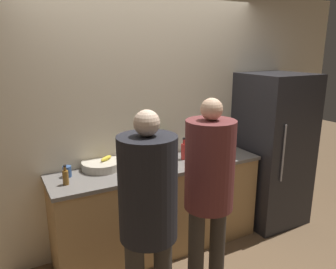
% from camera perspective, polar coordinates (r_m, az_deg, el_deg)
% --- Properties ---
extents(ground_plane, '(14.00, 14.00, 0.00)m').
position_cam_1_polar(ground_plane, '(3.39, 1.15, -21.63)').
color(ground_plane, brown).
extents(wall_back, '(5.20, 0.06, 2.60)m').
position_cam_1_polar(wall_back, '(3.36, -3.91, 2.47)').
color(wall_back, beige).
rests_on(wall_back, ground_plane).
extents(counter, '(2.11, 0.60, 0.91)m').
position_cam_1_polar(counter, '(3.40, -1.63, -12.45)').
color(counter, tan).
rests_on(counter, ground_plane).
extents(refrigerator, '(0.72, 0.72, 1.75)m').
position_cam_1_polar(refrigerator, '(4.00, 17.67, -2.50)').
color(refrigerator, '#232328').
rests_on(refrigerator, ground_plane).
extents(person_left, '(0.39, 0.39, 1.66)m').
position_cam_1_polar(person_left, '(2.19, -3.47, -12.52)').
color(person_left, '#38332D').
rests_on(person_left, ground_plane).
extents(person_center, '(0.38, 0.38, 1.67)m').
position_cam_1_polar(person_center, '(2.58, 7.18, -8.13)').
color(person_center, '#38332D').
rests_on(person_center, ground_plane).
extents(fruit_bowl, '(0.37, 0.37, 0.12)m').
position_cam_1_polar(fruit_bowl, '(3.15, -11.46, -5.19)').
color(fruit_bowl, beige).
rests_on(fruit_bowl, counter).
extents(utensil_crock, '(0.10, 0.10, 0.26)m').
position_cam_1_polar(utensil_crock, '(3.43, 0.76, -2.62)').
color(utensil_crock, '#3D424C').
rests_on(utensil_crock, counter).
extents(bottle_amber, '(0.05, 0.05, 0.17)m').
position_cam_1_polar(bottle_amber, '(2.87, -17.41, -7.06)').
color(bottle_amber, brown).
rests_on(bottle_amber, counter).
extents(bottle_dark, '(0.08, 0.08, 0.24)m').
position_cam_1_polar(bottle_dark, '(2.94, -6.63, -5.34)').
color(bottle_dark, '#333338').
rests_on(bottle_dark, counter).
extents(bottle_red, '(0.06, 0.06, 0.23)m').
position_cam_1_polar(bottle_red, '(3.34, 2.80, -2.84)').
color(bottle_red, red).
rests_on(bottle_red, counter).
extents(cup_black, '(0.09, 0.09, 0.10)m').
position_cam_1_polar(cup_black, '(3.31, 6.19, -3.80)').
color(cup_black, '#28282D').
rests_on(cup_black, counter).
extents(cup_blue, '(0.08, 0.08, 0.10)m').
position_cam_1_polar(cup_blue, '(3.04, -17.15, -6.17)').
color(cup_blue, '#335184').
rests_on(cup_blue, counter).
extents(potted_plant, '(0.18, 0.18, 0.26)m').
position_cam_1_polar(potted_plant, '(3.33, -2.51, -2.05)').
color(potted_plant, '#9E6042').
rests_on(potted_plant, counter).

